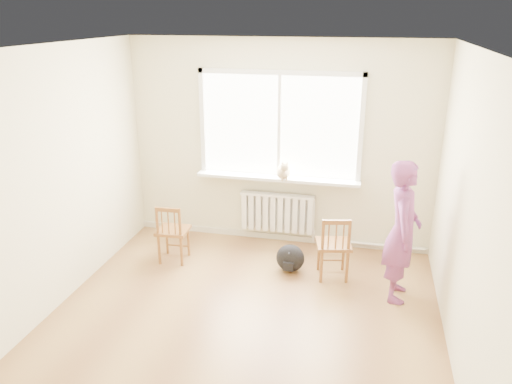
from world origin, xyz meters
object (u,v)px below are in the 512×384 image
Objects in this scene: cat at (284,171)px; backpack at (290,258)px; chair_right at (334,247)px; person at (402,231)px; chair_left at (172,233)px.

cat is 1.15× the size of backpack.
person reaches higher than chair_right.
person is (2.72, -0.21, 0.40)m from chair_left.
backpack is at bearing 79.12° from person.
chair_left is 0.49× the size of person.
backpack is (-0.52, 0.05, -0.23)m from chair_right.
person is 1.41m from backpack.
chair_right is 2.30× the size of backpack.
chair_right is 0.50× the size of person.
person reaches higher than chair_left.
person is (0.72, -0.24, 0.39)m from chair_right.
chair_left is 2.76m from person.
person is 4.55× the size of backpack.
cat is 1.13m from backpack.
chair_right is at bearing 177.72° from chair_left.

